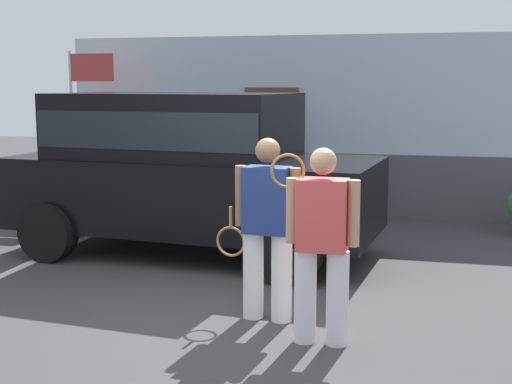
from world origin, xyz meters
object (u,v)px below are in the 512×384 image
at_px(parked_suv, 187,165).
at_px(tennis_player_woman, 321,243).
at_px(flag_pole, 82,100).
at_px(tennis_player_man, 267,227).

xyz_separation_m(parked_suv, tennis_player_woman, (2.14, -2.76, -0.28)).
distance_m(tennis_player_woman, flag_pole, 7.06).
bearing_deg(tennis_player_woman, flag_pole, -45.57).
xyz_separation_m(tennis_player_woman, flag_pole, (-4.78, 5.10, 1.02)).
height_order(parked_suv, tennis_player_man, parked_suv).
distance_m(tennis_player_man, flag_pole, 6.32).
xyz_separation_m(tennis_player_man, tennis_player_woman, (0.58, -0.49, -0.01)).
bearing_deg(parked_suv, flag_pole, 144.16).
bearing_deg(tennis_player_woman, tennis_player_man, -39.24).
xyz_separation_m(tennis_player_man, flag_pole, (-4.20, 4.61, 1.02)).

